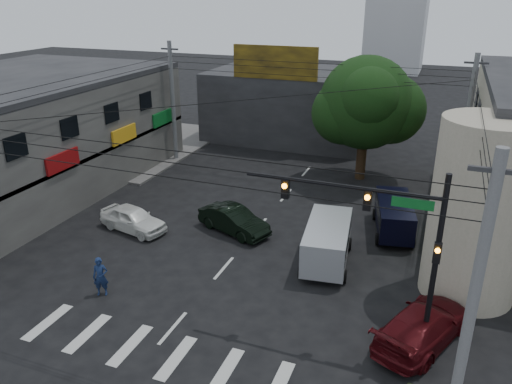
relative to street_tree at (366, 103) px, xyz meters
The scene contains 16 objects.
ground 18.30m from the street_tree, 103.24° to the right, with size 160.00×160.00×0.00m, color black.
sidewalk_far_left 22.67m from the street_tree, behind, with size 16.00×16.00×0.15m, color #514F4C.
corner_column 14.84m from the street_tree, 61.70° to the right, with size 4.00×4.00×8.00m, color #9D957D.
building_far 12.29m from the street_tree, 131.63° to the left, with size 14.00×10.00×6.00m, color #232326.
billboard 9.17m from the street_tree, 152.86° to the left, with size 7.00×0.30×2.60m, color olive.
street_tree is the anchor object (origin of this frame).
traffic_gantry 18.42m from the street_tree, 78.01° to the right, with size 7.10×0.35×7.20m.
utility_pole_near_right 22.48m from the street_tree, 73.18° to the right, with size 0.32×0.32×9.20m, color #59595B.
utility_pole_far_left 14.56m from the street_tree, behind, with size 0.32×0.32×9.20m, color #59595B.
utility_pole_far_right 6.63m from the street_tree, ahead, with size 0.32×0.32×9.20m, color #59595B.
dark_sedan 13.17m from the street_tree, 114.53° to the right, with size 4.62×2.99×1.44m, color black.
white_compact 17.38m from the street_tree, 128.93° to the right, with size 4.39×2.52×1.41m, color white.
maroon_sedan 18.69m from the street_tree, 72.52° to the right, with size 4.00×5.60×1.51m, color #44090D.
silver_minivan 13.42m from the street_tree, 87.48° to the right, with size 2.60×5.04×2.08m, color #ABAEB4, non-canonical shape.
navy_van 9.82m from the street_tree, 68.10° to the right, with size 2.68×4.96×1.88m, color black, non-canonical shape.
traffic_officer 21.17m from the street_tree, 113.20° to the right, with size 0.79×0.68×1.83m, color #142348.
Camera 1 is at (9.06, -17.28, 12.70)m, focal length 35.00 mm.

